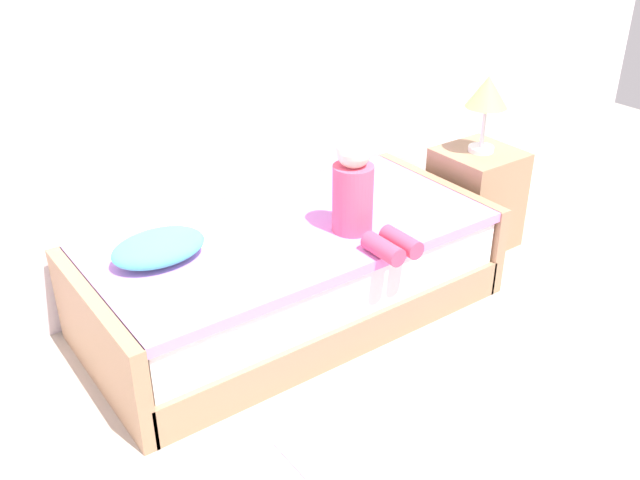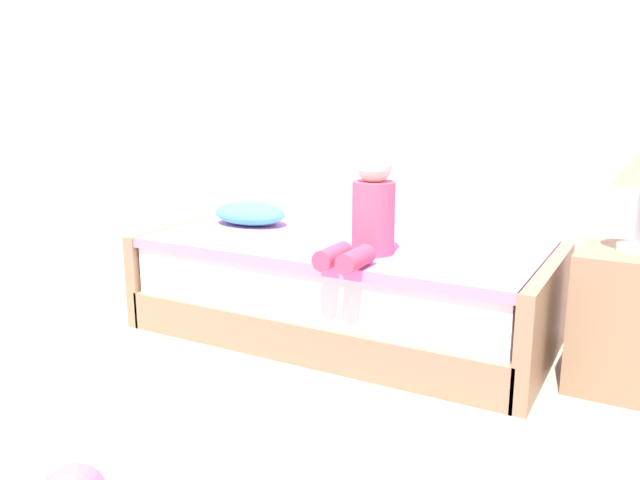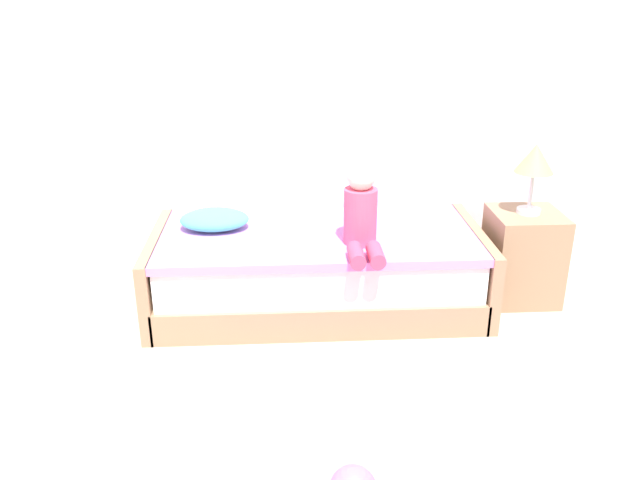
{
  "view_description": "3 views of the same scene",
  "coord_description": "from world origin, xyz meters",
  "views": [
    {
      "loc": [
        -1.67,
        -0.63,
        2.15
      ],
      "look_at": [
        0.05,
        1.75,
        0.55
      ],
      "focal_mm": 40.12,
      "sensor_mm": 36.0,
      "label": 1
    },
    {
      "loc": [
        1.51,
        -0.88,
        1.23
      ],
      "look_at": [
        0.05,
        1.75,
        0.55
      ],
      "focal_mm": 36.07,
      "sensor_mm": 36.0,
      "label": 2
    },
    {
      "loc": [
        -0.16,
        -1.78,
        1.99
      ],
      "look_at": [
        0.05,
        1.75,
        0.55
      ],
      "focal_mm": 36.1,
      "sensor_mm": 36.0,
      "label": 3
    }
  ],
  "objects": [
    {
      "name": "wall_rear",
      "position": [
        0.0,
        2.6,
        1.45
      ],
      "size": [
        7.2,
        0.1,
        2.9
      ],
      "primitive_type": "cube",
      "color": "white",
      "rests_on": "ground"
    },
    {
      "name": "bed",
      "position": [
        0.05,
        2.0,
        0.25
      ],
      "size": [
        2.11,
        1.0,
        0.5
      ],
      "color": "#997556",
      "rests_on": "ground"
    },
    {
      "name": "nightstand",
      "position": [
        1.4,
        2.01,
        0.3
      ],
      "size": [
        0.44,
        0.44,
        0.6
      ],
      "primitive_type": "cube",
      "color": "#997556",
      "rests_on": "ground"
    },
    {
      "name": "table_lamp",
      "position": [
        1.4,
        2.01,
        0.94
      ],
      "size": [
        0.24,
        0.24,
        0.45
      ],
      "color": "silver",
      "rests_on": "nightstand"
    },
    {
      "name": "child_figure",
      "position": [
        0.29,
        1.77,
        0.7
      ],
      "size": [
        0.2,
        0.51,
        0.5
      ],
      "color": "#E04C6B",
      "rests_on": "bed"
    },
    {
      "name": "pillow",
      "position": [
        -0.61,
        2.1,
        0.56
      ],
      "size": [
        0.44,
        0.3,
        0.13
      ],
      "primitive_type": "ellipsoid",
      "color": "#4CCCBC",
      "rests_on": "bed"
    },
    {
      "name": "area_rug",
      "position": [
        0.25,
        0.7,
        0.0
      ],
      "size": [
        1.6,
        1.1,
        0.01
      ],
      "primitive_type": "cube",
      "color": "pink",
      "rests_on": "ground"
    }
  ]
}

